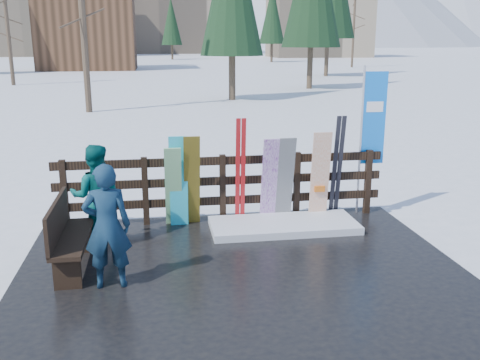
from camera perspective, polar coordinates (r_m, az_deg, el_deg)
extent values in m
plane|color=white|center=(7.28, 0.38, -10.44)|extent=(700.00, 700.00, 0.00)
cube|color=black|center=(7.26, 0.39, -10.15)|extent=(6.00, 5.00, 0.08)
cube|color=black|center=(9.16, -18.21, -1.48)|extent=(0.10, 0.10, 1.15)
cube|color=black|center=(9.04, -10.06, -1.18)|extent=(0.10, 0.10, 1.15)
cube|color=black|center=(9.10, -1.86, -0.85)|extent=(0.10, 0.10, 1.15)
cube|color=black|center=(9.34, 6.08, -0.51)|extent=(0.10, 0.10, 1.15)
cube|color=black|center=(9.76, 13.47, -0.19)|extent=(0.10, 0.10, 1.15)
cube|color=black|center=(9.16, -1.85, -2.20)|extent=(5.60, 0.05, 0.14)
cube|color=black|center=(9.07, -1.86, -0.09)|extent=(5.60, 0.05, 0.14)
cube|color=black|center=(8.99, -1.88, 2.07)|extent=(5.60, 0.05, 0.14)
cube|color=white|center=(8.85, 4.68, -4.83)|extent=(2.40, 1.00, 0.12)
cube|color=black|center=(7.52, -17.42, -5.93)|extent=(0.40, 1.50, 0.06)
cube|color=black|center=(7.05, -17.95, -9.34)|extent=(0.34, 0.06, 0.45)
cube|color=black|center=(8.15, -16.71, -5.94)|extent=(0.34, 0.06, 0.45)
cube|color=black|center=(7.46, -18.94, -4.01)|extent=(0.05, 1.50, 0.50)
cube|color=#2DD1EB|center=(8.78, -6.57, -0.20)|extent=(0.29, 0.22, 1.54)
cube|color=white|center=(8.80, -7.13, -0.75)|extent=(0.27, 0.39, 1.37)
cube|color=gold|center=(8.79, -5.15, -0.11)|extent=(0.26, 0.40, 1.55)
cube|color=white|center=(8.97, 3.15, -0.04)|extent=(0.27, 0.34, 1.47)
cube|color=black|center=(9.03, 4.83, 0.06)|extent=(0.28, 0.35, 1.48)
cube|color=white|center=(9.19, 8.53, 0.40)|extent=(0.32, 0.19, 1.54)
cube|color=#B01518|center=(8.91, -0.24, 0.95)|extent=(0.07, 0.18, 1.79)
cube|color=#B01518|center=(8.92, 0.33, 0.98)|extent=(0.07, 0.18, 1.79)
cube|color=black|center=(9.30, 10.06, 1.35)|extent=(0.08, 0.27, 1.80)
cube|color=black|center=(9.33, 10.58, 1.36)|extent=(0.08, 0.27, 1.80)
cylinder|color=silver|center=(9.59, 12.74, 4.04)|extent=(0.04, 0.04, 2.60)
cube|color=#0D73EC|center=(9.61, 14.10, 6.40)|extent=(0.42, 0.02, 1.60)
imported|color=navy|center=(6.78, -13.99, -4.82)|extent=(0.59, 0.40, 1.59)
imported|color=#075451|center=(8.22, -15.11, -1.63)|extent=(0.76, 0.59, 1.55)
cube|color=tan|center=(118.51, -20.01, 16.70)|extent=(22.00, 14.00, 18.00)
cube|color=gray|center=(136.91, -6.30, 17.91)|extent=(26.00, 16.00, 22.00)
cube|color=tan|center=(106.23, 8.40, 16.64)|extent=(18.00, 12.00, 14.00)
cube|color=brown|center=(61.90, -15.95, 14.98)|extent=(10.00, 8.00, 8.00)
cone|color=black|center=(28.83, -0.88, 17.74)|extent=(3.33, 3.33, 9.26)
cone|color=black|center=(36.01, 7.67, 18.10)|extent=(3.83, 3.83, 10.63)
cylinder|color=#382B1E|center=(41.72, -23.59, 15.04)|extent=(0.28, 0.28, 8.41)
cylinder|color=#382B1E|center=(65.73, 12.09, 16.43)|extent=(0.28, 0.28, 10.91)
cone|color=black|center=(66.78, -13.83, 17.32)|extent=(4.77, 4.77, 13.26)
cone|color=black|center=(80.37, 3.43, 16.15)|extent=(3.74, 3.74, 10.38)
cone|color=black|center=(91.57, -7.32, 15.58)|extent=(3.39, 3.39, 9.41)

